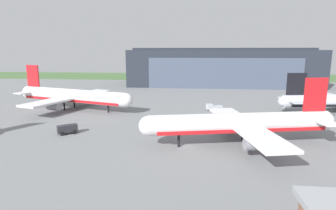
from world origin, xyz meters
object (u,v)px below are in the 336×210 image
object	(u,v)px
pushback_tractor	(213,107)
baggage_tug	(67,129)
airliner_near_right	(240,124)
maintenance_hangar	(221,67)
airliner_far_left	(73,96)

from	to	relation	value
pushback_tractor	baggage_tug	distance (m)	46.09
airliner_near_right	maintenance_hangar	bearing A→B (deg)	87.69
pushback_tractor	airliner_far_left	bearing A→B (deg)	-176.57
airliner_far_left	airliner_near_right	distance (m)	58.11
maintenance_hangar	airliner_near_right	xyz separation A→B (m)	(-4.27, -105.74, -5.38)
airliner_far_left	baggage_tug	world-z (taller)	airliner_far_left
baggage_tug	airliner_far_left	bearing A→B (deg)	111.90
maintenance_hangar	pushback_tractor	world-z (taller)	maintenance_hangar
airliner_near_right	airliner_far_left	bearing A→B (deg)	148.42
baggage_tug	maintenance_hangar	bearing A→B (deg)	67.32
maintenance_hangar	baggage_tug	distance (m)	111.43
airliner_far_left	baggage_tug	size ratio (longest dim) A/B	9.44
maintenance_hangar	airliner_far_left	xyz separation A→B (m)	(-53.78, -75.31, -5.54)
maintenance_hangar	airliner_near_right	world-z (taller)	maintenance_hangar
airliner_far_left	baggage_tug	xyz separation A→B (m)	(10.94, -27.20, -2.98)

